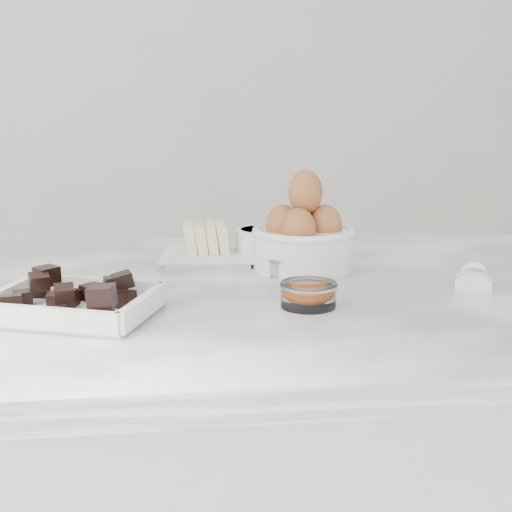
{
  "coord_description": "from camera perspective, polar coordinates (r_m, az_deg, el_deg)",
  "views": [
    {
      "loc": [
        -0.12,
        -1.07,
        1.23
      ],
      "look_at": [
        0.02,
        0.03,
        0.98
      ],
      "focal_mm": 50.0,
      "sensor_mm": 36.0,
      "label": 1
    }
  ],
  "objects": [
    {
      "name": "sugar_ramekin",
      "position": [
        1.29,
        0.43,
        1.09
      ],
      "size": [
        0.09,
        0.09,
        0.06
      ],
      "color": "white",
      "rests_on": "marble_slab"
    },
    {
      "name": "butter_plate",
      "position": [
        1.28,
        -3.9,
        0.75
      ],
      "size": [
        0.18,
        0.18,
        0.07
      ],
      "color": "white",
      "rests_on": "marble_slab"
    },
    {
      "name": "zest_bowl",
      "position": [
        1.0,
        4.21,
        -3.0
      ],
      "size": [
        0.08,
        0.08,
        0.04
      ],
      "color": "white",
      "rests_on": "marble_slab"
    },
    {
      "name": "chocolate_dish",
      "position": [
        0.99,
        -14.41,
        -3.38
      ],
      "size": [
        0.26,
        0.23,
        0.06
      ],
      "color": "white",
      "rests_on": "marble_slab"
    },
    {
      "name": "egg_bowl",
      "position": [
        1.21,
        3.83,
        1.54
      ],
      "size": [
        0.18,
        0.18,
        0.17
      ],
      "color": "white",
      "rests_on": "marble_slab"
    },
    {
      "name": "salt_spoon",
      "position": [
        1.15,
        17.02,
        -1.8
      ],
      "size": [
        0.07,
        0.08,
        0.04
      ],
      "color": "white",
      "rests_on": "marble_slab"
    },
    {
      "name": "vanilla_spoon",
      "position": [
        1.19,
        3.76,
        -0.72
      ],
      "size": [
        0.06,
        0.08,
        0.04
      ],
      "color": "white",
      "rests_on": "marble_slab"
    },
    {
      "name": "honey_bowl",
      "position": [
        1.18,
        2.41,
        -0.72
      ],
      "size": [
        0.07,
        0.07,
        0.03
      ],
      "color": "white",
      "rests_on": "marble_slab"
    },
    {
      "name": "marble_slab",
      "position": [
        1.12,
        -0.82,
        -3.37
      ],
      "size": [
        1.2,
        0.8,
        0.04
      ],
      "primitive_type": "cube",
      "color": "white",
      "rests_on": "cabinet"
    }
  ]
}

